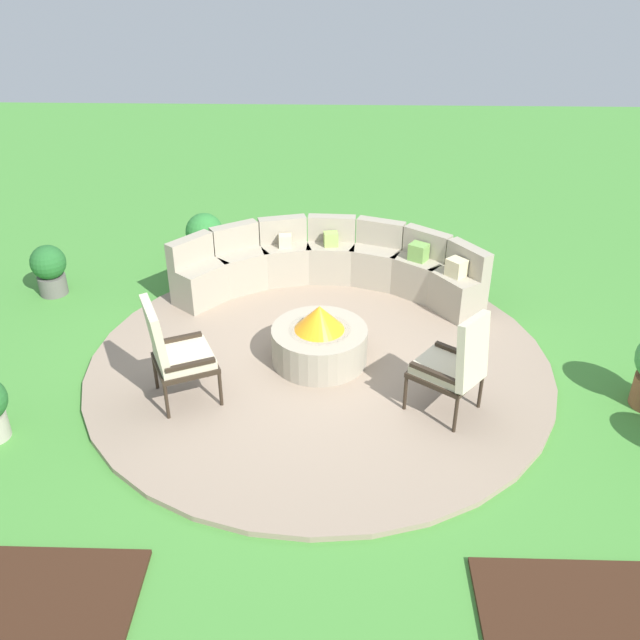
{
  "coord_description": "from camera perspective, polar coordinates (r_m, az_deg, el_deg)",
  "views": [
    {
      "loc": [
        0.2,
        -6.35,
        4.29
      ],
      "look_at": [
        0.0,
        0.2,
        0.45
      ],
      "focal_mm": 39.07,
      "sensor_mm": 36.0,
      "label": 1
    }
  ],
  "objects": [
    {
      "name": "ground_plane",
      "position": [
        7.67,
        -0.04,
        -3.66
      ],
      "size": [
        24.0,
        24.0,
        0.0
      ],
      "primitive_type": "plane",
      "color": "#478C38"
    },
    {
      "name": "patio_circle",
      "position": [
        7.65,
        -0.04,
        -3.47
      ],
      "size": [
        5.02,
        5.02,
        0.06
      ],
      "primitive_type": "cylinder",
      "color": "gray",
      "rests_on": "ground_plane"
    },
    {
      "name": "fire_pit",
      "position": [
        7.49,
        -0.05,
        -1.64
      ],
      "size": [
        1.04,
        1.04,
        0.68
      ],
      "color": "#9E937F",
      "rests_on": "patio_circle"
    },
    {
      "name": "curved_stone_bench",
      "position": [
        8.9,
        0.87,
        4.41
      ],
      "size": [
        3.88,
        1.47,
        0.83
      ],
      "color": "#9E937F",
      "rests_on": "patio_circle"
    },
    {
      "name": "lounge_chair_front_left",
      "position": [
        6.89,
        -11.87,
        -2.5
      ],
      "size": [
        0.77,
        0.76,
        1.12
      ],
      "rotation": [
        0.0,
        0.0,
        5.14
      ],
      "color": "#2D2319",
      "rests_on": "patio_circle"
    },
    {
      "name": "lounge_chair_front_right",
      "position": [
        6.69,
        11.02,
        -3.56
      ],
      "size": [
        0.79,
        0.81,
        1.12
      ],
      "rotation": [
        0.0,
        0.0,
        7.2
      ],
      "color": "#2D2319",
      "rests_on": "patio_circle"
    },
    {
      "name": "potted_plant_2",
      "position": [
        9.57,
        -21.29,
        3.97
      ],
      "size": [
        0.45,
        0.45,
        0.67
      ],
      "color": "#605B56",
      "rests_on": "ground_plane"
    },
    {
      "name": "potted_plant_3",
      "position": [
        9.9,
        -9.42,
        6.79
      ],
      "size": [
        0.52,
        0.52,
        0.72
      ],
      "color": "#605B56",
      "rests_on": "ground_plane"
    }
  ]
}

